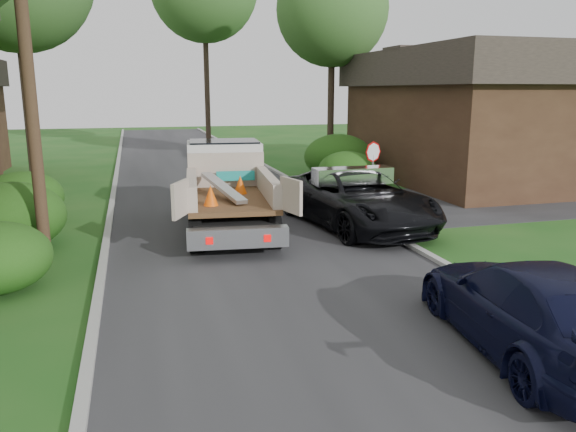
% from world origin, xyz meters
% --- Properties ---
extents(ground, '(120.00, 120.00, 0.00)m').
position_xyz_m(ground, '(0.00, 0.00, 0.00)').
color(ground, '#194E16').
rests_on(ground, ground).
extents(road, '(8.00, 90.00, 0.02)m').
position_xyz_m(road, '(0.00, 10.00, 0.00)').
color(road, '#28282B').
rests_on(road, ground).
extents(side_street, '(16.00, 7.00, 0.02)m').
position_xyz_m(side_street, '(12.00, 9.00, 0.01)').
color(side_street, '#28282B').
rests_on(side_street, ground).
extents(curb_left, '(0.20, 90.00, 0.12)m').
position_xyz_m(curb_left, '(-4.10, 10.00, 0.06)').
color(curb_left, '#9E9E99').
rests_on(curb_left, ground).
extents(curb_right, '(0.20, 90.00, 0.12)m').
position_xyz_m(curb_right, '(4.10, 10.00, 0.06)').
color(curb_right, '#9E9E99').
rests_on(curb_right, ground).
extents(stop_sign, '(0.71, 0.32, 2.48)m').
position_xyz_m(stop_sign, '(5.20, 9.00, 1.78)').
color(stop_sign, slate).
rests_on(stop_sign, ground).
extents(utility_pole, '(2.42, 1.25, 10.00)m').
position_xyz_m(utility_pole, '(-5.48, 4.98, 5.17)').
color(utility_pole, '#382619').
rests_on(utility_pole, ground).
extents(house_right, '(9.72, 12.96, 6.20)m').
position_xyz_m(house_right, '(13.00, 14.00, 3.16)').
color(house_right, '#382217').
rests_on(house_right, ground).
extents(hedge_left_b, '(2.86, 2.86, 1.87)m').
position_xyz_m(hedge_left_b, '(-6.50, 6.50, 0.94)').
color(hedge_left_b, '#1C400E').
rests_on(hedge_left_b, ground).
extents(hedge_left_c, '(2.60, 2.60, 1.70)m').
position_xyz_m(hedge_left_c, '(-6.80, 10.00, 0.85)').
color(hedge_left_c, '#1C400E').
rests_on(hedge_left_c, ground).
extents(hedge_right_a, '(2.60, 2.60, 1.70)m').
position_xyz_m(hedge_right_a, '(5.80, 13.00, 0.85)').
color(hedge_right_a, '#1C400E').
rests_on(hedge_right_a, ground).
extents(hedge_right_b, '(3.38, 3.38, 2.21)m').
position_xyz_m(hedge_right_b, '(6.50, 16.00, 1.10)').
color(hedge_right_b, '#1C400E').
rests_on(hedge_right_b, ground).
extents(tree_right_far, '(6.00, 6.00, 11.50)m').
position_xyz_m(tree_right_far, '(7.50, 20.00, 8.48)').
color(tree_right_far, '#2D2119').
rests_on(tree_right_far, ground).
extents(flatbed_truck, '(3.54, 7.13, 2.61)m').
position_xyz_m(flatbed_truck, '(-0.33, 8.10, 1.42)').
color(flatbed_truck, black).
rests_on(flatbed_truck, ground).
extents(black_pickup, '(3.84, 6.86, 1.81)m').
position_xyz_m(black_pickup, '(3.60, 6.53, 0.91)').
color(black_pickup, black).
rests_on(black_pickup, ground).
extents(navy_suv, '(2.92, 5.62, 1.56)m').
position_xyz_m(navy_suv, '(2.99, -2.50, 0.78)').
color(navy_suv, black).
rests_on(navy_suv, ground).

